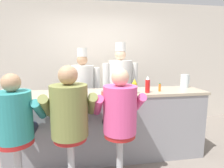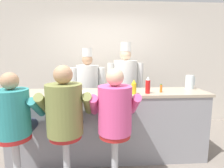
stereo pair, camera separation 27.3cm
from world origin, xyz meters
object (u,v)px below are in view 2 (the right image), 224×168
object	(u,v)px
diner_seated_teal	(14,117)
cook_in_whites_near	(88,88)
mustard_bottle_yellow	(134,87)
diner_seated_olive	(65,113)
diner_seated_pink	(115,113)
water_pitcher_clear	(190,82)
cook_in_whites_far	(125,84)
coffee_mug_tan	(59,91)
cereal_bowl	(105,93)
ketchup_bottle_red	(148,85)
breakfast_plate	(77,92)
coffee_mug_white	(10,91)
hot_sauce_bottle_orange	(161,88)

from	to	relation	value
diner_seated_teal	cook_in_whites_near	bearing A→B (deg)	63.44
cook_in_whites_near	mustard_bottle_yellow	bearing A→B (deg)	-57.11
diner_seated_olive	diner_seated_pink	xyz separation A→B (m)	(0.58, -0.00, -0.02)
water_pitcher_clear	diner_seated_olive	bearing A→B (deg)	-158.11
mustard_bottle_yellow	cook_in_whites_far	bearing A→B (deg)	88.36
cook_in_whites_far	water_pitcher_clear	bearing A→B (deg)	-39.25
coffee_mug_tan	cereal_bowl	bearing A→B (deg)	-10.51
coffee_mug_tan	ketchup_bottle_red	bearing A→B (deg)	-2.47
ketchup_bottle_red	diner_seated_teal	world-z (taller)	diner_seated_teal
coffee_mug_tan	cook_in_whites_far	bearing A→B (deg)	43.52
mustard_bottle_yellow	water_pitcher_clear	xyz separation A→B (m)	(0.97, 0.34, 0.01)
diner_seated_pink	cook_in_whites_near	xyz separation A→B (m)	(-0.41, 1.50, 0.04)
coffee_mug_tan	cook_in_whites_near	bearing A→B (deg)	71.79
breakfast_plate	diner_seated_olive	size ratio (longest dim) A/B	0.18
mustard_bottle_yellow	breakfast_plate	bearing A→B (deg)	173.41
water_pitcher_clear	cereal_bowl	size ratio (longest dim) A/B	1.35
coffee_mug_white	diner_seated_teal	xyz separation A→B (m)	(0.25, -0.47, -0.21)
water_pitcher_clear	cook_in_whites_near	distance (m)	1.85
coffee_mug_white	diner_seated_teal	world-z (taller)	diner_seated_teal
cook_in_whites_far	diner_seated_pink	bearing A→B (deg)	-102.44
hot_sauce_bottle_orange	diner_seated_pink	size ratio (longest dim) A/B	0.09
ketchup_bottle_red	cook_in_whites_near	world-z (taller)	cook_in_whites_near
water_pitcher_clear	cook_in_whites_near	xyz separation A→B (m)	(-1.67, 0.76, -0.21)
cook_in_whites_far	mustard_bottle_yellow	bearing A→B (deg)	-91.64
cereal_bowl	diner_seated_teal	bearing A→B (deg)	-160.80
hot_sauce_bottle_orange	breakfast_plate	bearing A→B (deg)	179.78
water_pitcher_clear	cook_in_whites_far	world-z (taller)	cook_in_whites_far
water_pitcher_clear	coffee_mug_white	distance (m)	2.69
diner_seated_teal	water_pitcher_clear	bearing A→B (deg)	17.10
mustard_bottle_yellow	hot_sauce_bottle_orange	distance (m)	0.43
ketchup_bottle_red	hot_sauce_bottle_orange	size ratio (longest dim) A/B	2.00
hot_sauce_bottle_orange	cook_in_whites_near	bearing A→B (deg)	138.17
coffee_mug_tan	cook_in_whites_far	xyz separation A→B (m)	(1.07, 1.02, -0.08)
breakfast_plate	coffee_mug_tan	xyz separation A→B (m)	(-0.25, -0.01, 0.03)
mustard_bottle_yellow	diner_seated_olive	xyz separation A→B (m)	(-0.88, -0.41, -0.22)
mustard_bottle_yellow	cook_in_whites_near	distance (m)	1.32
diner_seated_teal	diner_seated_olive	distance (m)	0.58
diner_seated_olive	cook_in_whites_near	distance (m)	1.51
water_pitcher_clear	diner_seated_pink	xyz separation A→B (m)	(-1.27, -0.74, -0.25)
coffee_mug_white	cook_in_whites_far	bearing A→B (deg)	30.79
cereal_bowl	diner_seated_olive	world-z (taller)	diner_seated_olive
breakfast_plate	hot_sauce_bottle_orange	bearing A→B (deg)	-0.22
diner_seated_teal	cook_in_whites_far	world-z (taller)	cook_in_whites_far
cook_in_whites_near	cook_in_whites_far	world-z (taller)	cook_in_whites_far
diner_seated_pink	cook_in_whites_far	size ratio (longest dim) A/B	0.79
hot_sauce_bottle_orange	coffee_mug_tan	world-z (taller)	hot_sauce_bottle_orange
ketchup_bottle_red	hot_sauce_bottle_orange	xyz separation A→B (m)	(0.21, 0.06, -0.06)
water_pitcher_clear	cook_in_whites_near	world-z (taller)	cook_in_whites_near
hot_sauce_bottle_orange	water_pitcher_clear	distance (m)	0.60
mustard_bottle_yellow	coffee_mug_tan	xyz separation A→B (m)	(-1.04, 0.08, -0.05)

